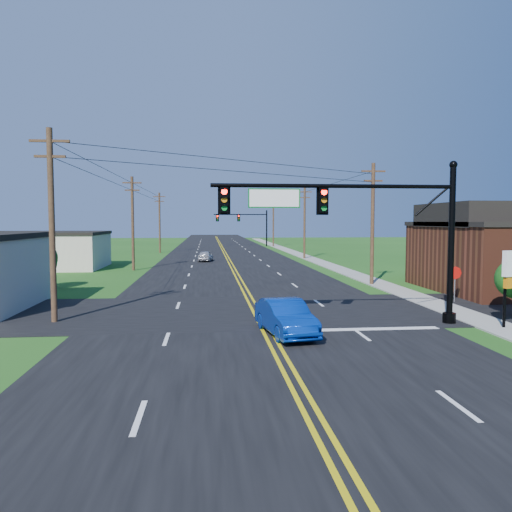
{
  "coord_description": "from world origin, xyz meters",
  "views": [
    {
      "loc": [
        -2.33,
        -13.87,
        4.74
      ],
      "look_at": [
        -0.01,
        10.0,
        3.06
      ],
      "focal_mm": 35.0,
      "sensor_mm": 36.0,
      "label": 1
    }
  ],
  "objects": [
    {
      "name": "ground",
      "position": [
        0.0,
        0.0,
        0.0
      ],
      "size": [
        260.0,
        260.0,
        0.0
      ],
      "primitive_type": "plane",
      "color": "#1C4A15",
      "rests_on": "ground"
    },
    {
      "name": "road_main",
      "position": [
        0.0,
        50.0,
        0.02
      ],
      "size": [
        16.0,
        220.0,
        0.04
      ],
      "primitive_type": "cube",
      "color": "black",
      "rests_on": "ground"
    },
    {
      "name": "road_cross",
      "position": [
        0.0,
        12.0,
        0.02
      ],
      "size": [
        70.0,
        10.0,
        0.04
      ],
      "primitive_type": "cube",
      "color": "black",
      "rests_on": "ground"
    },
    {
      "name": "sidewalk",
      "position": [
        10.5,
        40.0,
        0.04
      ],
      "size": [
        2.0,
        160.0,
        0.08
      ],
      "primitive_type": "cube",
      "color": "gray",
      "rests_on": "ground"
    },
    {
      "name": "signal_mast_main",
      "position": [
        4.34,
        8.0,
        4.75
      ],
      "size": [
        11.3,
        0.6,
        7.48
      ],
      "color": "black",
      "rests_on": "ground"
    },
    {
      "name": "signal_mast_far",
      "position": [
        4.44,
        80.0,
        4.55
      ],
      "size": [
        10.98,
        0.6,
        7.48
      ],
      "color": "black",
      "rests_on": "ground"
    },
    {
      "name": "cream_bldg_far",
      "position": [
        -19.0,
        38.0,
        1.86
      ],
      "size": [
        12.2,
        9.2,
        3.7
      ],
      "color": "beige",
      "rests_on": "ground"
    },
    {
      "name": "utility_pole_left_a",
      "position": [
        -9.5,
        10.0,
        4.72
      ],
      "size": [
        1.8,
        0.28,
        9.0
      ],
      "color": "#352318",
      "rests_on": "ground"
    },
    {
      "name": "utility_pole_left_b",
      "position": [
        -9.5,
        35.0,
        4.72
      ],
      "size": [
        1.8,
        0.28,
        9.0
      ],
      "color": "#352318",
      "rests_on": "ground"
    },
    {
      "name": "utility_pole_left_c",
      "position": [
        -9.5,
        62.0,
        4.72
      ],
      "size": [
        1.8,
        0.28,
        9.0
      ],
      "color": "#352318",
      "rests_on": "ground"
    },
    {
      "name": "utility_pole_right_a",
      "position": [
        9.8,
        22.0,
        4.72
      ],
      "size": [
        1.8,
        0.28,
        9.0
      ],
      "color": "#352318",
      "rests_on": "ground"
    },
    {
      "name": "utility_pole_right_b",
      "position": [
        9.8,
        48.0,
        4.72
      ],
      "size": [
        1.8,
        0.28,
        9.0
      ],
      "color": "#352318",
      "rests_on": "ground"
    },
    {
      "name": "utility_pole_right_c",
      "position": [
        9.8,
        78.0,
        4.72
      ],
      "size": [
        1.8,
        0.28,
        9.0
      ],
      "color": "#352318",
      "rests_on": "ground"
    },
    {
      "name": "tree_right_back",
      "position": [
        16.0,
        26.0,
        2.6
      ],
      "size": [
        3.0,
        3.0,
        4.1
      ],
      "color": "#352318",
      "rests_on": "ground"
    },
    {
      "name": "tree_left",
      "position": [
        -14.0,
        22.0,
        2.16
      ],
      "size": [
        2.4,
        2.4,
        3.37
      ],
      "color": "#352318",
      "rests_on": "ground"
    },
    {
      "name": "blue_car",
      "position": [
        0.86,
        6.32,
        0.73
      ],
      "size": [
        2.23,
        4.61,
        1.46
      ],
      "primitive_type": "imported",
      "rotation": [
        0.0,
        0.0,
        0.16
      ],
      "color": "#062C95",
      "rests_on": "ground"
    },
    {
      "name": "distant_car",
      "position": [
        -2.6,
        44.87,
        0.63
      ],
      "size": [
        1.96,
        3.84,
        1.25
      ],
      "primitive_type": "imported",
      "rotation": [
        0.0,
        0.0,
        3.01
      ],
      "color": "#B7B7BC",
      "rests_on": "ground"
    },
    {
      "name": "stop_sign",
      "position": [
        12.01,
        13.74,
        1.52
      ],
      "size": [
        0.75,
        0.08,
        2.11
      ],
      "rotation": [
        0.0,
        0.0,
        0.0
      ],
      "color": "slate",
      "rests_on": "ground"
    }
  ]
}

